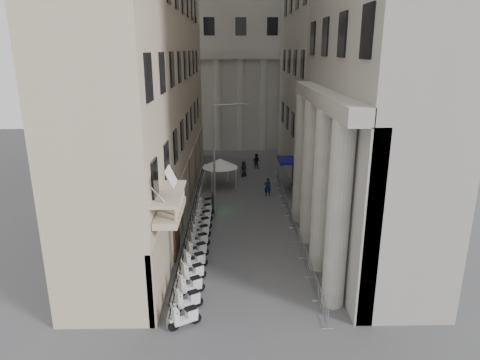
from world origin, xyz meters
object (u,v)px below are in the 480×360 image
object	(u,v)px
security_tent	(225,164)
street_lamp	(219,152)
scooter_0	(186,327)
info_kiosk	(213,203)
pedestrian_a	(268,187)
pedestrian_b	(256,161)

from	to	relation	value
security_tent	street_lamp	bearing A→B (deg)	-92.07
scooter_0	street_lamp	distance (m)	15.51
scooter_0	security_tent	distance (m)	22.73
security_tent	info_kiosk	size ratio (longest dim) A/B	2.16
scooter_0	security_tent	xyz separation A→B (m)	(1.61, 22.55, 2.40)
security_tent	pedestrian_a	size ratio (longest dim) A/B	2.04
scooter_0	security_tent	bearing A→B (deg)	-33.40
street_lamp	pedestrian_b	bearing A→B (deg)	57.16
pedestrian_b	pedestrian_a	bearing A→B (deg)	114.34
scooter_0	info_kiosk	world-z (taller)	info_kiosk
security_tent	pedestrian_b	world-z (taller)	security_tent
scooter_0	pedestrian_a	xyz separation A→B (m)	(5.66, 19.88, 0.86)
security_tent	street_lamp	size ratio (longest dim) A/B	0.38
pedestrian_a	pedestrian_b	bearing A→B (deg)	-83.86
security_tent	pedestrian_a	bearing A→B (deg)	-33.31
pedestrian_a	info_kiosk	bearing A→B (deg)	42.67
scooter_0	pedestrian_b	distance (m)	30.01
pedestrian_a	scooter_0	bearing A→B (deg)	76.89
info_kiosk	pedestrian_b	xyz separation A→B (m)	(4.36, 13.80, 0.04)
security_tent	info_kiosk	distance (m)	7.02
info_kiosk	pedestrian_b	size ratio (longest dim) A/B	0.94
street_lamp	pedestrian_a	bearing A→B (deg)	32.66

